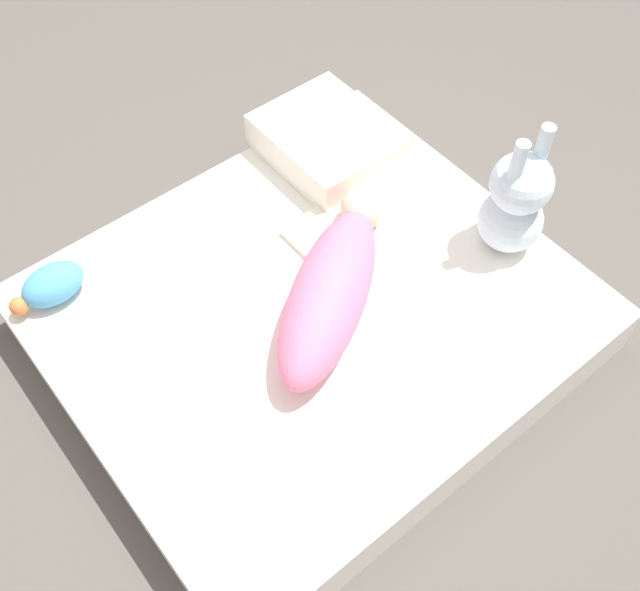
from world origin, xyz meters
TOP-DOWN VIEW (x-y plane):
  - ground_plane at (0.00, 0.00)m, footprint 12.00×12.00m
  - bed_mattress at (0.00, 0.00)m, footprint 1.14×1.00m
  - burp_cloth at (-0.18, -0.11)m, footprint 0.24×0.20m
  - swaddled_baby at (-0.03, 0.04)m, footprint 0.54×0.41m
  - pillow at (-0.33, -0.35)m, footprint 0.29×0.34m
  - bunny_plush at (-0.48, 0.15)m, footprint 0.15×0.15m
  - turtle_plush at (0.45, -0.38)m, footprint 0.18×0.10m

SIDE VIEW (x-z plane):
  - ground_plane at x=0.00m, z-range 0.00..0.00m
  - bed_mattress at x=0.00m, z-range 0.00..0.15m
  - burp_cloth at x=-0.18m, z-range 0.15..0.17m
  - turtle_plush at x=0.45m, z-range 0.15..0.24m
  - pillow at x=-0.33m, z-range 0.15..0.25m
  - swaddled_baby at x=-0.03m, z-range 0.15..0.30m
  - bunny_plush at x=-0.48m, z-range 0.11..0.46m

